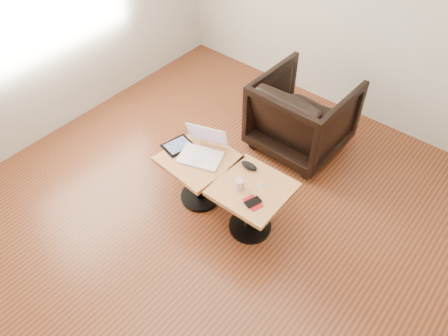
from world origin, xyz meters
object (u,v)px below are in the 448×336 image
Objects in this scene: side_table_left at (199,168)px; armchair at (303,115)px; side_table_right at (252,198)px; striped_cup at (239,184)px; laptop at (203,150)px.

side_table_left is 1.18m from armchair.
side_table_right is 6.58× the size of striped_cup.
side_table_left is at bearing 173.40° from striped_cup.
armchair reaches higher than side_table_left.
side_table_right is 1.16m from armchair.
laptop is at bearing 175.21° from side_table_right.
side_table_right is 0.57m from laptop.
side_table_left is 0.54m from side_table_right.
armchair is (-0.18, 1.20, -0.16)m from striped_cup.
armchair reaches higher than striped_cup.
striped_cup is at bearing 99.62° from armchair.
laptop reaches higher than striped_cup.
striped_cup is at bearing -32.41° from laptop.
striped_cup is (0.46, -0.05, 0.17)m from side_table_left.
side_table_left is 0.50m from striped_cup.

